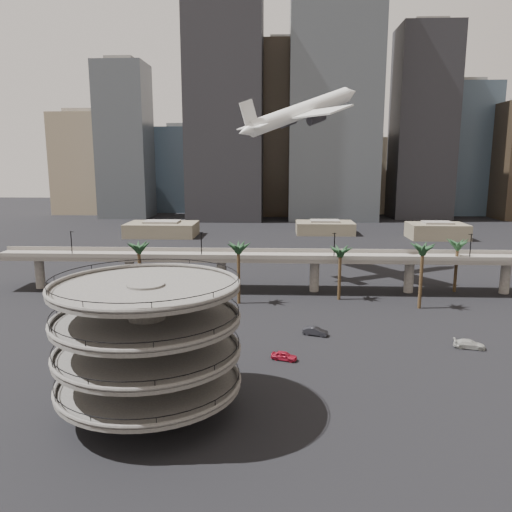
{
  "coord_description": "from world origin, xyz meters",
  "views": [
    {
      "loc": [
        2.41,
        -59.78,
        30.37
      ],
      "look_at": [
        -1.55,
        28.0,
        13.52
      ],
      "focal_mm": 35.0,
      "sensor_mm": 36.0,
      "label": 1
    }
  ],
  "objects_px": {
    "overpass": "(268,260)",
    "car_c": "(469,344)",
    "airborne_jet": "(301,112)",
    "car_a": "(284,356)",
    "car_b": "(315,331)",
    "parking_ramp": "(148,336)"
  },
  "relations": [
    {
      "from": "parking_ramp",
      "to": "overpass",
      "type": "height_order",
      "value": "parking_ramp"
    },
    {
      "from": "overpass",
      "to": "car_b",
      "type": "relative_size",
      "value": 29.56
    },
    {
      "from": "parking_ramp",
      "to": "overpass",
      "type": "distance_m",
      "value": 60.46
    },
    {
      "from": "parking_ramp",
      "to": "airborne_jet",
      "type": "relative_size",
      "value": 0.67
    },
    {
      "from": "parking_ramp",
      "to": "car_c",
      "type": "height_order",
      "value": "parking_ramp"
    },
    {
      "from": "airborne_jet",
      "to": "parking_ramp",
      "type": "bearing_deg",
      "value": -139.21
    },
    {
      "from": "overpass",
      "to": "car_c",
      "type": "height_order",
      "value": "overpass"
    },
    {
      "from": "car_b",
      "to": "parking_ramp",
      "type": "bearing_deg",
      "value": 160.74
    },
    {
      "from": "parking_ramp",
      "to": "car_c",
      "type": "bearing_deg",
      "value": 26.49
    },
    {
      "from": "car_b",
      "to": "car_c",
      "type": "height_order",
      "value": "car_b"
    },
    {
      "from": "parking_ramp",
      "to": "overpass",
      "type": "bearing_deg",
      "value": 77.57
    },
    {
      "from": "car_a",
      "to": "car_b",
      "type": "height_order",
      "value": "car_b"
    },
    {
      "from": "parking_ramp",
      "to": "car_b",
      "type": "xyz_separation_m",
      "value": [
        22.11,
        28.52,
        -9.11
      ]
    },
    {
      "from": "airborne_jet",
      "to": "car_a",
      "type": "xyz_separation_m",
      "value": [
        -4.34,
        -58.65,
        -41.79
      ]
    },
    {
      "from": "airborne_jet",
      "to": "car_b",
      "type": "relative_size",
      "value": 7.58
    },
    {
      "from": "airborne_jet",
      "to": "car_c",
      "type": "distance_m",
      "value": 71.89
    },
    {
      "from": "airborne_jet",
      "to": "car_a",
      "type": "distance_m",
      "value": 72.15
    },
    {
      "from": "car_a",
      "to": "car_b",
      "type": "distance_m",
      "value": 12.73
    },
    {
      "from": "parking_ramp",
      "to": "car_c",
      "type": "distance_m",
      "value": 53.27
    },
    {
      "from": "overpass",
      "to": "car_a",
      "type": "height_order",
      "value": "overpass"
    },
    {
      "from": "airborne_jet",
      "to": "car_c",
      "type": "bearing_deg",
      "value": -97.3
    },
    {
      "from": "parking_ramp",
      "to": "car_b",
      "type": "relative_size",
      "value": 5.05
    }
  ]
}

